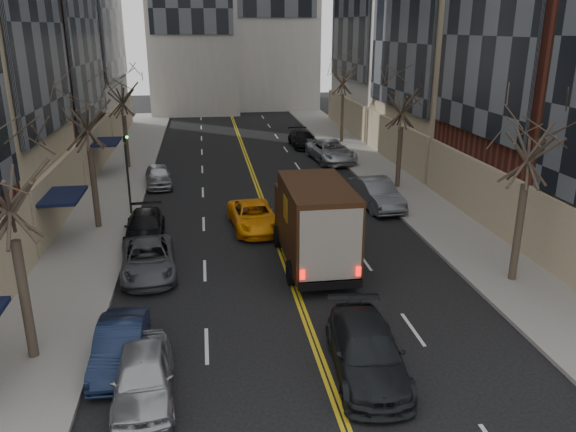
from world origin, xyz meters
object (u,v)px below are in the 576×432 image
at_px(pedestrian, 300,225).
at_px(taxi, 254,216).
at_px(observer_sedan, 367,351).
at_px(ups_truck, 314,223).

bearing_deg(pedestrian, taxi, 17.61).
bearing_deg(observer_sedan, ups_truck, 94.92).
bearing_deg(ups_truck, pedestrian, 93.70).
xyz_separation_m(observer_sedan, taxi, (-2.14, 13.10, -0.06)).
bearing_deg(ups_truck, taxi, 113.67).
height_order(observer_sedan, taxi, observer_sedan).
height_order(taxi, pedestrian, pedestrian).
distance_m(ups_truck, observer_sedan, 8.25).
height_order(ups_truck, taxi, ups_truck).
relative_size(observer_sedan, taxi, 1.07).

